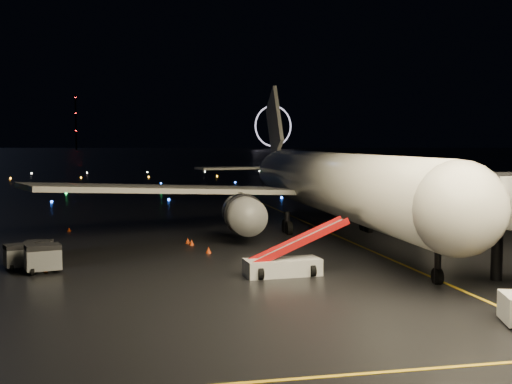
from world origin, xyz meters
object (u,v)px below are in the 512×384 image
(belt_loader, at_px, (282,249))
(crew_c, at_px, (46,260))
(baggage_cart_0, at_px, (43,259))
(airliner, at_px, (323,149))
(baggage_cart_2, at_px, (20,256))
(baggage_cart_1, at_px, (39,252))

(belt_loader, height_order, crew_c, belt_loader)
(belt_loader, xyz_separation_m, baggage_cart_0, (-15.01, 4.00, -0.79))
(belt_loader, xyz_separation_m, crew_c, (-14.81, 3.98, -0.89))
(airliner, distance_m, belt_loader, 22.36)
(airliner, distance_m, baggage_cart_2, 29.94)
(airliner, xyz_separation_m, belt_loader, (-8.92, -19.58, -6.09))
(baggage_cart_1, height_order, baggage_cart_2, baggage_cart_2)
(crew_c, bearing_deg, baggage_cart_0, -104.45)
(baggage_cart_1, bearing_deg, belt_loader, -21.25)
(airliner, relative_size, crew_c, 33.34)
(belt_loader, distance_m, crew_c, 15.36)
(belt_loader, height_order, baggage_cart_2, belt_loader)
(crew_c, height_order, baggage_cart_1, crew_c)
(airliner, relative_size, baggage_cart_2, 28.29)
(crew_c, xyz_separation_m, baggage_cart_2, (-1.86, 1.72, 0.00))
(baggage_cart_0, relative_size, baggage_cart_1, 1.19)
(belt_loader, relative_size, crew_c, 4.27)
(airliner, relative_size, baggage_cart_0, 25.33)
(airliner, xyz_separation_m, crew_c, (-23.73, -15.60, -6.97))
(airliner, distance_m, baggage_cart_0, 29.37)
(baggage_cart_0, bearing_deg, baggage_cart_1, 86.17)
(belt_loader, distance_m, baggage_cart_0, 15.55)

